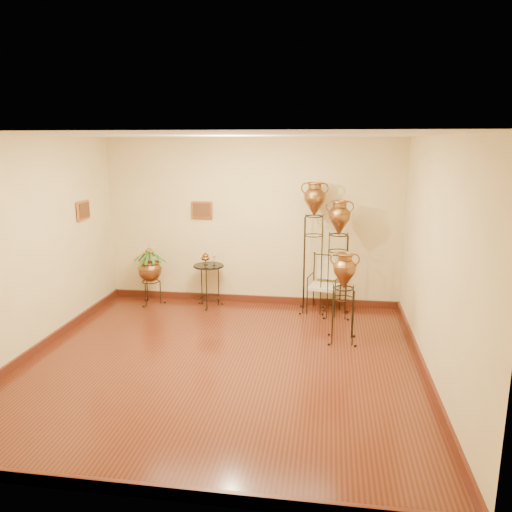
# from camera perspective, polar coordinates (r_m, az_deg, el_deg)

# --- Properties ---
(ground) EXTENTS (5.00, 5.00, 0.00)m
(ground) POSITION_cam_1_polar(r_m,az_deg,el_deg) (6.46, -3.97, -12.07)
(ground) COLOR #5A2015
(ground) RESTS_ON ground
(room_shell) EXTENTS (5.02, 5.02, 2.81)m
(room_shell) POSITION_cam_1_polar(r_m,az_deg,el_deg) (5.95, -4.27, 3.27)
(room_shell) COLOR beige
(room_shell) RESTS_ON ground
(amphora_tall) EXTENTS (0.44, 0.44, 2.14)m
(amphora_tall) POSITION_cam_1_polar(r_m,az_deg,el_deg) (8.04, 6.56, 1.09)
(amphora_tall) COLOR black
(amphora_tall) RESTS_ON ground
(amphora_mid) EXTENTS (0.54, 0.54, 1.88)m
(amphora_mid) POSITION_cam_1_polar(r_m,az_deg,el_deg) (7.90, 9.34, -0.26)
(amphora_mid) COLOR black
(amphora_mid) RESTS_ON ground
(amphora_short) EXTENTS (0.43, 0.43, 1.29)m
(amphora_short) POSITION_cam_1_polar(r_m,az_deg,el_deg) (6.97, 9.96, -4.67)
(amphora_short) COLOR black
(amphora_short) RESTS_ON ground
(planter_urn) EXTENTS (0.70, 0.70, 1.15)m
(planter_urn) POSITION_cam_1_polar(r_m,az_deg,el_deg) (8.67, -12.03, -1.30)
(planter_urn) COLOR black
(planter_urn) RESTS_ON ground
(armchair) EXTENTS (0.61, 0.59, 0.93)m
(armchair) POSITION_cam_1_polar(r_m,az_deg,el_deg) (8.18, 7.80, -3.24)
(armchair) COLOR black
(armchair) RESTS_ON ground
(side_table) EXTENTS (0.53, 0.53, 0.91)m
(side_table) POSITION_cam_1_polar(r_m,az_deg,el_deg) (8.44, -5.41, -3.30)
(side_table) COLOR black
(side_table) RESTS_ON ground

